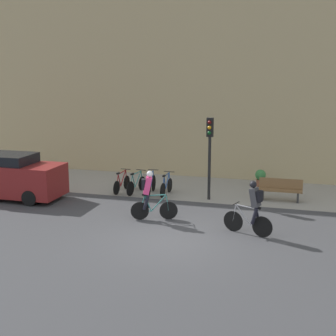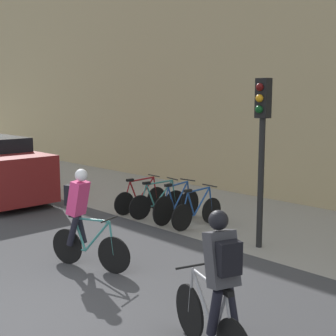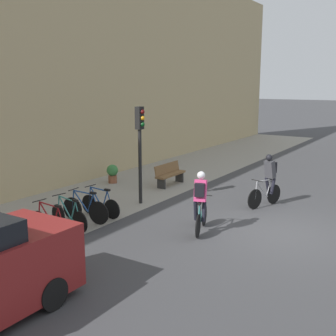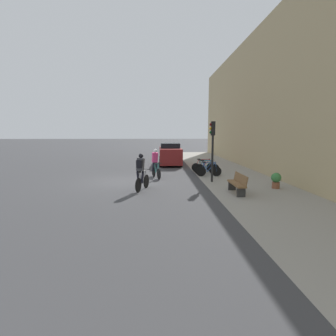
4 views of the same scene
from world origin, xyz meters
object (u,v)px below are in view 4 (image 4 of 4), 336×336
cyclist_pink (155,162)px  potted_plant (276,180)px  parked_car (170,154)px  parked_bike_1 (205,167)px  parked_bike_0 (203,166)px  traffic_light_pole (213,140)px  bench (238,183)px  cyclist_grey (141,171)px  parked_bike_2 (207,168)px  parked_bike_3 (209,170)px

cyclist_pink → potted_plant: (3.36, 5.99, -0.51)m
cyclist_pink → parked_car: bearing=169.3°
parked_bike_1 → potted_plant: parked_bike_1 is taller
parked_bike_0 → traffic_light_pole: (3.88, -0.19, 1.95)m
parked_bike_0 → parked_car: parked_car is taller
bench → parked_car: parked_car is taller
cyclist_pink → potted_plant: cyclist_pink is taller
cyclist_grey → parked_car: parked_car is taller
parked_bike_1 → parked_bike_2: size_ratio=0.99×
parked_bike_2 → potted_plant: size_ratio=2.16×
traffic_light_pole → potted_plant: traffic_light_pole is taller
traffic_light_pole → cyclist_grey: bearing=-60.7°
parked_bike_1 → parked_bike_2: (0.67, 0.00, 0.03)m
cyclist_grey → parked_bike_3: bearing=135.0°
traffic_light_pole → bench: size_ratio=1.94×
bench → parked_bike_2: bearing=-175.6°
cyclist_grey → parked_bike_1: bearing=143.2°
parked_bike_1 → parked_bike_3: size_ratio=1.04×
cyclist_pink → bench: bearing=41.0°
parked_bike_3 → traffic_light_pole: traffic_light_pole is taller
parked_bike_0 → parked_bike_2: size_ratio=0.98×
traffic_light_pole → cyclist_pink: bearing=-115.7°
parked_bike_3 → traffic_light_pole: size_ratio=0.48×
parked_bike_2 → potted_plant: (4.37, 2.62, 0.02)m
cyclist_pink → parked_bike_2: size_ratio=1.05×
parked_car → parked_bike_2: bearing=22.0°
parked_car → potted_plant: 10.85m
parked_car → cyclist_pink: bearing=-10.7°
cyclist_pink → parked_bike_1: (-1.68, 3.36, -0.56)m
cyclist_grey → parked_bike_0: bearing=146.4°
cyclist_grey → parked_bike_3: cyclist_grey is taller
cyclist_grey → traffic_light_pole: size_ratio=0.53×
parked_bike_3 → parked_bike_0: bearing=-180.0°
parked_bike_3 → cyclist_grey: bearing=-45.0°
parked_bike_0 → parked_bike_3: bearing=0.0°
parked_bike_2 → parked_car: parked_car is taller
parked_bike_2 → parked_bike_1: bearing=-179.8°
parked_bike_1 → traffic_light_pole: size_ratio=0.50×
parked_bike_2 → bench: parked_bike_2 is taller
parked_bike_0 → traffic_light_pole: size_ratio=0.50×
parked_car → potted_plant: size_ratio=5.51×
cyclist_grey → potted_plant: 6.65m
cyclist_pink → traffic_light_pole: size_ratio=0.53×
cyclist_grey → traffic_light_pole: (-2.13, 3.80, 1.38)m
bench → parked_bike_1: bearing=-176.1°
cyclist_grey → parked_bike_1: size_ratio=1.07×
cyclist_pink → parked_car: size_ratio=0.41×
traffic_light_pole → parked_bike_3: bearing=174.0°
parked_bike_0 → bench: size_ratio=0.96×
traffic_light_pole → parked_car: (-7.89, -1.97, -1.43)m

